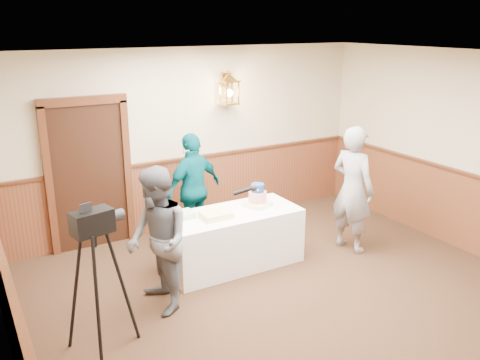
% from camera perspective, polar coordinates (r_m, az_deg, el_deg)
% --- Properties ---
extents(ground, '(7.00, 7.00, 0.00)m').
position_cam_1_polar(ground, '(5.71, 10.20, -16.38)').
color(ground, '#321F13').
rests_on(ground, ground).
extents(room_shell, '(6.02, 7.02, 2.81)m').
position_cam_1_polar(room_shell, '(5.34, 7.50, -0.54)').
color(room_shell, beige).
rests_on(room_shell, ground).
extents(display_table, '(1.80, 0.80, 0.75)m').
position_cam_1_polar(display_table, '(6.83, -0.84, -6.58)').
color(display_table, white).
rests_on(display_table, ground).
extents(tiered_cake, '(0.39, 0.39, 0.32)m').
position_cam_1_polar(tiered_cake, '(6.88, 1.99, -1.96)').
color(tiered_cake, '#FFF0C7').
rests_on(tiered_cake, display_table).
extents(sheet_cake_yellow, '(0.38, 0.29, 0.08)m').
position_cam_1_polar(sheet_cake_yellow, '(6.50, -2.71, -3.94)').
color(sheet_cake_yellow, '#D7DA82').
rests_on(sheet_cake_yellow, display_table).
extents(sheet_cake_green, '(0.31, 0.25, 0.07)m').
position_cam_1_polar(sheet_cake_green, '(6.54, -6.60, -3.94)').
color(sheet_cake_green, '#A7D093').
rests_on(sheet_cake_green, display_table).
extents(interviewer, '(1.49, 0.84, 1.67)m').
position_cam_1_polar(interviewer, '(5.70, -9.22, -6.79)').
color(interviewer, '#565A60').
rests_on(interviewer, ground).
extents(baker, '(0.56, 0.74, 1.81)m').
position_cam_1_polar(baker, '(7.28, 12.52, -1.03)').
color(baker, gray).
rests_on(baker, ground).
extents(assistant_p, '(1.04, 0.66, 1.65)m').
position_cam_1_polar(assistant_p, '(7.40, -5.21, -0.99)').
color(assistant_p, '#03535D').
rests_on(assistant_p, ground).
extents(tv_camera_rig, '(0.60, 0.55, 1.52)m').
position_cam_1_polar(tv_camera_rig, '(5.13, -15.58, -12.10)').
color(tv_camera_rig, black).
rests_on(tv_camera_rig, ground).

